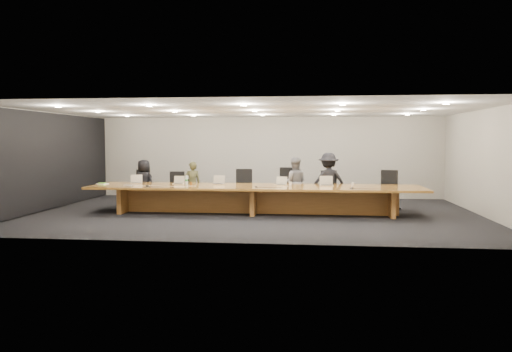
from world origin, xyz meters
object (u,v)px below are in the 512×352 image
Objects in this scene: laptop_c at (218,180)px; paper_cup_near at (290,184)px; chair_far_left at (138,187)px; chair_mid_right at (286,187)px; chair_right at (331,189)px; person_d at (328,181)px; person_b at (192,184)px; paper_cup_far at (353,184)px; laptop_d at (281,181)px; chair_far_right at (388,189)px; person_a at (144,183)px; laptop_e at (327,181)px; laptop_b at (178,180)px; chair_mid_left at (243,188)px; amber_mug at (191,183)px; av_box at (128,186)px; person_c at (294,183)px; mic_right at (352,188)px; laptop_a at (136,179)px; chair_left at (176,189)px; water_bottle at (186,180)px; mic_left at (147,186)px; mic_center at (256,187)px; conference_table at (255,194)px.

paper_cup_near is at bearing 5.80° from laptop_c.
chair_mid_right reaches higher than chair_far_left.
person_d is at bearing -152.61° from chair_right.
person_b reaches higher than paper_cup_far.
person_b reaches higher than chair_right.
chair_far_right is at bearing 29.40° from laptop_d.
laptop_e is at bearing -173.25° from person_a.
laptop_b is at bearing -165.75° from laptop_d.
chair_right is at bearing -0.48° from chair_mid_left.
av_box is at bearing -160.84° from amber_mug.
paper_cup_far is (1.87, -0.90, 0.19)m from chair_mid_right.
person_c is 2.24m from mic_right.
chair_mid_right is at bearing -18.38° from person_d.
laptop_a is 0.94× the size of laptop_e.
chair_mid_right is 0.30m from person_c.
laptop_b reaches higher than paper_cup_near.
laptop_b is 2.35× the size of mic_right.
chair_far_right reaches higher than laptop_c.
chair_left is 4.56m from laptop_e.
paper_cup_far is at bearing 2.13° from water_bottle.
chair_far_right is at bearing 7.36° from laptop_b.
person_b reaches higher than laptop_d.
chair_left is 4.54m from person_d.
laptop_a is at bearing 179.85° from paper_cup_far.
mic_left is (-4.94, -1.73, 0.20)m from chair_right.
water_bottle is (-4.04, -1.05, 0.31)m from chair_right.
chair_far_right is at bearing 23.56° from mic_center.
chair_left is 8.40× the size of mic_right.
chair_mid_right is 1.05× the size of chair_far_right.
laptop_d is (1.15, -0.77, 0.29)m from chair_mid_left.
person_c is 4.57m from laptop_a.
chair_right is 0.80× the size of person_a.
paper_cup_far is at bearing 3.66° from amber_mug.
person_b is 15.40× the size of amber_mug.
av_box reaches higher than conference_table.
person_b is 1.86m from mic_left.
laptop_e reaches higher than paper_cup_far.
laptop_b is 2.32× the size of mic_left.
chair_mid_left is at bearing 160.26° from laptop_d.
av_box is (-7.11, -1.69, 0.19)m from chair_far_right.
laptop_b is 4.89m from paper_cup_far.
laptop_e is 3.58× the size of paper_cup_near.
laptop_d is at bearing 62.86° from person_c.
laptop_b is 4.87m from mic_right.
chair_mid_right is at bearing -162.93° from person_a.
chair_far_right reaches higher than paper_cup_far.
laptop_b is 1.37× the size of av_box.
conference_table is 2.36m from person_d.
water_bottle is (-1.48, -0.96, 0.29)m from chair_mid_left.
person_d is 1.72m from mic_right.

